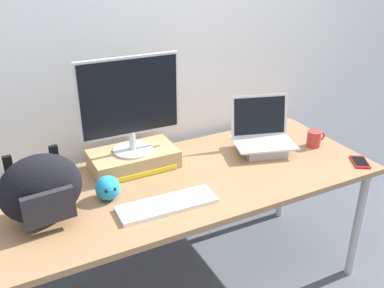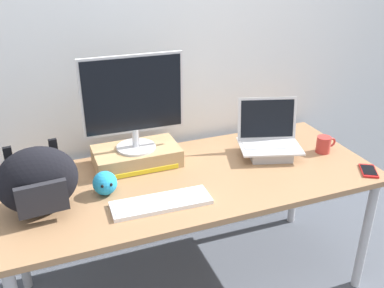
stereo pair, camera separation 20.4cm
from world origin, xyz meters
TOP-DOWN VIEW (x-y plane):
  - ground_plane at (0.00, 0.00)m, footprint 20.00×20.00m
  - back_wall at (0.00, 0.50)m, footprint 7.00×0.10m
  - desk at (0.00, 0.00)m, footprint 1.89×0.80m
  - toner_box_yellow at (-0.23, 0.23)m, footprint 0.44×0.26m
  - desktop_monitor at (-0.23, 0.23)m, footprint 0.52×0.21m
  - open_laptop at (0.48, 0.07)m, footprint 0.39×0.33m
  - external_keyboard at (-0.22, -0.19)m, footprint 0.46×0.16m
  - messenger_backpack at (-0.73, -0.05)m, footprint 0.36×0.25m
  - coffee_mug at (0.79, -0.01)m, footprint 0.12×0.08m
  - cell_phone at (0.87, -0.29)m, footprint 0.13×0.16m
  - plush_toy at (-0.44, -0.01)m, footprint 0.11×0.11m

SIDE VIEW (x-z plane):
  - ground_plane at x=0.00m, z-range 0.00..0.00m
  - desk at x=0.00m, z-range 0.30..1.03m
  - cell_phone at x=0.87m, z-range 0.73..0.74m
  - external_keyboard at x=-0.22m, z-range 0.73..0.75m
  - coffee_mug at x=0.79m, z-range 0.73..0.82m
  - toner_box_yellow at x=-0.23m, z-range 0.73..0.82m
  - plush_toy at x=-0.44m, z-range 0.73..0.84m
  - open_laptop at x=0.48m, z-range 0.64..0.94m
  - messenger_backpack at x=-0.73m, z-range 0.73..1.03m
  - desktop_monitor at x=-0.23m, z-range 0.83..1.33m
  - back_wall at x=0.00m, z-range 0.00..2.60m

